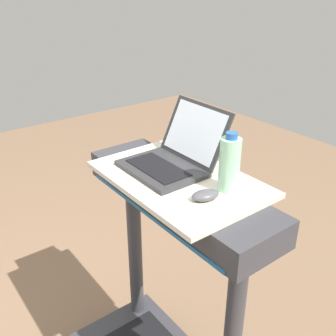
% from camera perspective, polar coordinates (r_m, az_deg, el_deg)
% --- Properties ---
extents(desk_board, '(0.66, 0.44, 0.02)m').
position_cam_1_polar(desk_board, '(1.50, 1.52, -1.55)').
color(desk_board, beige).
rests_on(desk_board, treadmill_base).
extents(laptop, '(0.32, 0.34, 0.23)m').
position_cam_1_polar(laptop, '(1.55, 0.66, 1.73)').
color(laptop, '#2D2D30').
rests_on(laptop, desk_board).
extents(computer_mouse, '(0.08, 0.11, 0.03)m').
position_cam_1_polar(computer_mouse, '(1.34, 5.45, -3.96)').
color(computer_mouse, '#4C4C51').
rests_on(computer_mouse, desk_board).
extents(water_bottle, '(0.07, 0.07, 0.22)m').
position_cam_1_polar(water_bottle, '(1.37, 8.95, 0.57)').
color(water_bottle, '#9EDBB2').
rests_on(water_bottle, desk_board).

